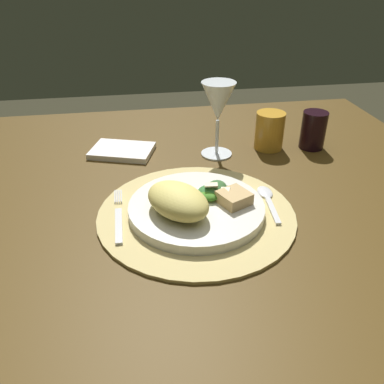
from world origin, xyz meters
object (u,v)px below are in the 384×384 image
napkin (122,151)px  wine_glass (218,104)px  spoon (267,197)px  amber_tumbler (270,131)px  dinner_plate (196,208)px  dining_table (215,256)px  dark_tumbler (313,130)px  fork (119,218)px

napkin → wine_glass: bearing=-11.0°
spoon → amber_tumbler: 0.25m
dinner_plate → amber_tumbler: (0.23, 0.26, 0.03)m
dining_table → spoon: bearing=-32.0°
napkin → amber_tumbler: 0.36m
dining_table → dark_tumbler: (0.28, 0.17, 0.22)m
fork → spoon: bearing=4.8°
fork → dark_tumbler: size_ratio=1.88×
dining_table → spoon: (0.09, -0.05, 0.18)m
spoon → wine_glass: bearing=103.3°
wine_glass → fork: bearing=-133.6°
napkin → wine_glass: (0.22, -0.04, 0.12)m
spoon → wine_glass: size_ratio=0.76×
spoon → amber_tumbler: amber_tumbler is taller
wine_glass → dark_tumbler: size_ratio=1.91×
dining_table → dinner_plate: (-0.06, -0.08, 0.19)m
wine_glass → dinner_plate: bearing=-110.4°
fork → napkin: napkin is taller
dinner_plate → wine_glass: size_ratio=1.42×
dining_table → napkin: (-0.19, 0.21, 0.18)m
spoon → amber_tumbler: size_ratio=1.46×
spoon → dark_tumbler: 0.29m
dark_tumbler → wine_glass: bearing=-179.3°
dining_table → fork: fork is taller
napkin → dinner_plate: bearing=-65.7°
dining_table → amber_tumbler: amber_tumbler is taller
spoon → dark_tumbler: size_ratio=1.45×
amber_tumbler → dark_tumbler: same height
dinner_plate → napkin: 0.32m
fork → napkin: size_ratio=1.19×
fork → napkin: (0.01, 0.29, -0.00)m
dinner_plate → dark_tumbler: size_ratio=2.71×
fork → wine_glass: bearing=46.4°
wine_glass → amber_tumbler: size_ratio=1.93×
amber_tumbler → wine_glass: bearing=-172.5°
spoon → wine_glass: wine_glass is taller
fork → dinner_plate: bearing=-1.0°
wine_glass → amber_tumbler: bearing=7.5°
wine_glass → dark_tumbler: (0.24, 0.00, -0.08)m
spoon → wine_glass: (-0.05, 0.22, 0.12)m
dining_table → dark_tumbler: bearing=31.6°
fork → spoon: 0.29m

